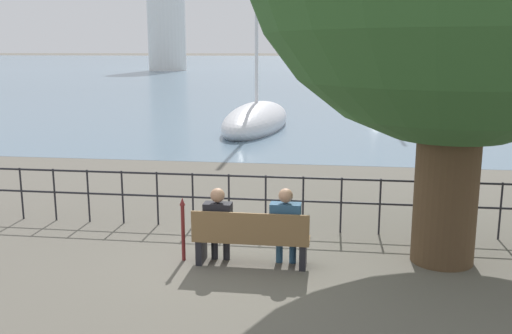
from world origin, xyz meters
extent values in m
plane|color=#605B51|center=(0.00, 0.00, 0.00)|extent=(1000.00, 1000.00, 0.00)
cube|color=slate|center=(0.00, 158.11, 0.00)|extent=(600.00, 300.00, 0.01)
cylinder|color=#4C3823|center=(3.01, 0.56, 1.45)|extent=(0.98, 0.98, 2.90)
cube|color=brown|center=(0.00, 0.00, 0.42)|extent=(1.83, 0.45, 0.05)
cube|color=brown|center=(0.00, -0.21, 0.68)|extent=(1.83, 0.04, 0.45)
cube|color=black|center=(-0.81, 0.00, 0.20)|extent=(0.10, 0.41, 0.40)
cube|color=black|center=(0.81, 0.00, 0.20)|extent=(0.10, 0.41, 0.40)
cylinder|color=black|center=(-0.63, 0.16, 0.23)|extent=(0.11, 0.11, 0.45)
cylinder|color=black|center=(-0.43, 0.16, 0.23)|extent=(0.11, 0.11, 0.45)
cube|color=black|center=(-0.53, 0.07, 0.50)|extent=(0.37, 0.26, 0.14)
cube|color=black|center=(-0.53, -0.02, 0.72)|extent=(0.44, 0.24, 0.54)
sphere|color=#A87A5B|center=(-0.53, -0.02, 1.12)|extent=(0.23, 0.23, 0.23)
cylinder|color=navy|center=(0.43, 0.16, 0.23)|extent=(0.11, 0.11, 0.45)
cylinder|color=navy|center=(0.64, 0.16, 0.23)|extent=(0.11, 0.11, 0.45)
cube|color=navy|center=(0.53, 0.07, 0.50)|extent=(0.40, 0.26, 0.14)
cube|color=navy|center=(0.53, -0.02, 0.74)|extent=(0.48, 0.24, 0.57)
sphere|color=#A87A5B|center=(0.53, -0.02, 1.15)|extent=(0.22, 0.22, 0.22)
cylinder|color=black|center=(-4.91, 1.81, 0.53)|extent=(0.04, 0.04, 1.05)
cylinder|color=black|center=(-4.21, 1.81, 0.53)|extent=(0.04, 0.04, 1.05)
cylinder|color=black|center=(-3.51, 1.81, 0.53)|extent=(0.04, 0.04, 1.05)
cylinder|color=black|center=(-2.81, 1.81, 0.53)|extent=(0.04, 0.04, 1.05)
cylinder|color=black|center=(-2.10, 1.81, 0.53)|extent=(0.04, 0.04, 1.05)
cylinder|color=black|center=(-1.40, 1.81, 0.53)|extent=(0.04, 0.04, 1.05)
cylinder|color=black|center=(-0.70, 1.81, 0.53)|extent=(0.04, 0.04, 1.05)
cylinder|color=black|center=(0.00, 1.81, 0.53)|extent=(0.04, 0.04, 1.05)
cylinder|color=black|center=(0.70, 1.81, 0.53)|extent=(0.04, 0.04, 1.05)
cylinder|color=black|center=(1.40, 1.81, 0.53)|extent=(0.04, 0.04, 1.05)
cylinder|color=black|center=(2.10, 1.81, 0.53)|extent=(0.04, 0.04, 1.05)
cylinder|color=black|center=(2.81, 1.81, 0.53)|extent=(0.04, 0.04, 1.05)
cylinder|color=black|center=(3.51, 1.81, 0.53)|extent=(0.04, 0.04, 1.05)
cylinder|color=black|center=(4.21, 1.81, 0.53)|extent=(0.04, 0.04, 1.05)
cylinder|color=black|center=(0.00, 1.81, 1.02)|extent=(14.03, 0.04, 0.04)
cylinder|color=black|center=(0.00, 1.81, 0.58)|extent=(14.03, 0.04, 0.04)
cylinder|color=maroon|center=(-1.11, 0.02, 0.46)|extent=(0.06, 0.06, 0.92)
cone|color=maroon|center=(-1.11, 0.02, 0.98)|extent=(0.09, 0.09, 0.13)
ellipsoid|color=silver|center=(-2.10, 15.67, 0.32)|extent=(2.84, 8.09, 1.61)
cylinder|color=silver|center=(-2.10, 15.67, 4.77)|extent=(0.14, 0.14, 7.92)
ellipsoid|color=white|center=(3.60, 22.19, 0.21)|extent=(3.26, 6.40, 1.04)
cylinder|color=silver|center=(3.60, 22.19, 5.46)|extent=(0.14, 0.14, 9.88)
ellipsoid|color=maroon|center=(4.20, 44.46, 0.26)|extent=(3.74, 7.10, 1.32)
cylinder|color=silver|center=(4.20, 44.46, 5.95)|extent=(0.14, 0.14, 10.57)
cylinder|color=white|center=(-25.92, 82.34, 9.13)|extent=(6.03, 6.03, 18.27)
camera|label=1|loc=(1.25, -8.46, 3.34)|focal=40.00mm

